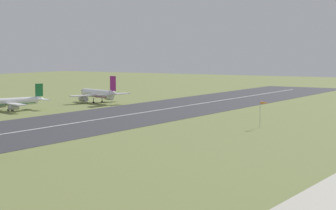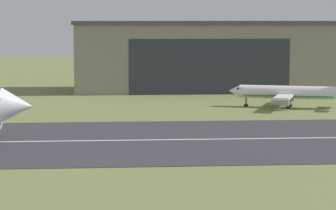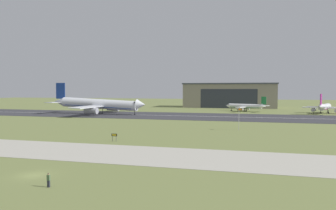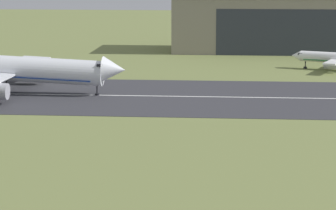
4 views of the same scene
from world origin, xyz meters
TOP-DOWN VIEW (x-y plane):
  - ground_plane at (0.00, 54.54)m, footprint 634.64×634.64m
  - runway_strip at (0.00, 109.08)m, footprint 394.64×41.18m
  - runway_centreline at (0.00, 109.08)m, footprint 355.17×0.70m
  - taxiway_road at (0.00, 18.30)m, footprint 295.98×17.62m
  - hangar_building at (13.84, 188.61)m, footprint 62.54×24.10m
  - airplane_landing at (-45.51, 109.56)m, footprint 51.50×48.36m
  - airplane_parked_west at (25.79, 148.67)m, footprint 24.74×19.41m
  - airplane_parked_centre at (65.77, 143.67)m, footprint 21.83×25.27m
  - windsock_pole at (26.96, 61.10)m, footprint 1.74×2.17m
  - runway_sign at (-1.55, 31.73)m, footprint 1.45×0.14m
  - spectator_left at (5.70, -4.48)m, footprint 0.40×0.24m

SIDE VIEW (x-z plane):
  - ground_plane at x=0.00m, z-range 0.00..0.00m
  - taxiway_road at x=0.00m, z-range 0.00..0.05m
  - runway_strip at x=0.00m, z-range 0.00..0.06m
  - runway_centreline at x=0.00m, z-range 0.06..0.07m
  - spectator_left at x=5.70m, z-range 0.06..1.92m
  - runway_sign at x=-1.55m, z-range 0.47..2.36m
  - airplane_parked_west at x=25.79m, z-range -1.34..7.18m
  - airplane_parked_centre at x=65.77m, z-range -1.85..8.44m
  - airplane_landing at x=-45.51m, z-range -2.97..12.91m
  - windsock_pole at x=26.96m, z-range 2.62..9.33m
  - hangar_building at x=13.84m, z-range 0.02..16.75m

